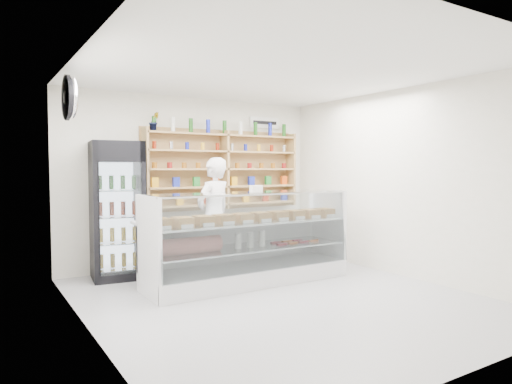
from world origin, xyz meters
TOP-DOWN VIEW (x-y plane):
  - room at (0.00, 0.00)m, footprint 5.00×5.00m
  - display_counter at (0.08, 0.88)m, footprint 2.94×0.88m
  - shop_worker at (-0.11, 1.56)m, footprint 0.76×0.62m
  - drinks_cooler at (-1.40, 2.13)m, footprint 0.80×0.78m
  - wall_shelving at (0.50, 2.34)m, footprint 2.84×0.28m
  - potted_plant at (-0.75, 2.34)m, footprint 0.18×0.15m
  - security_mirror at (-2.17, 1.20)m, footprint 0.15×0.50m
  - wall_sign at (1.40, 2.47)m, footprint 0.62×0.03m

SIDE VIEW (x-z plane):
  - display_counter at x=0.08m, z-range -0.29..0.99m
  - shop_worker at x=-0.11m, z-range 0.00..1.78m
  - drinks_cooler at x=-1.40m, z-range 0.00..2.01m
  - room at x=0.00m, z-range -1.10..3.90m
  - wall_shelving at x=0.50m, z-range 0.93..2.26m
  - potted_plant at x=-0.75m, z-range 2.20..2.49m
  - security_mirror at x=-2.17m, z-range 2.20..2.70m
  - wall_sign at x=1.40m, z-range 2.35..2.55m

